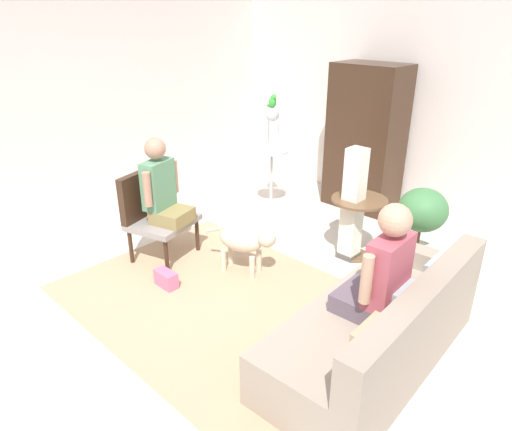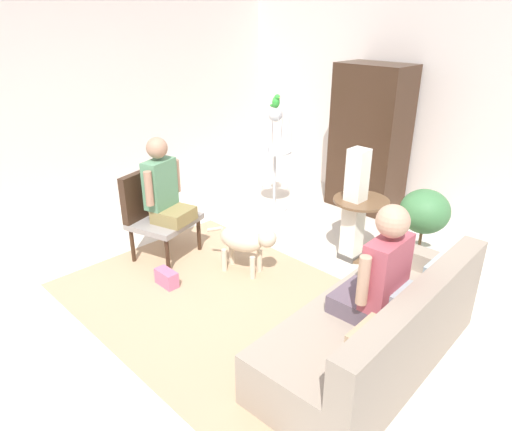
{
  "view_description": "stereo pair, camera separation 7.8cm",
  "coord_description": "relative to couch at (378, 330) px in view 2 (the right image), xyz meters",
  "views": [
    {
      "loc": [
        2.67,
        -2.47,
        2.45
      ],
      "look_at": [
        0.05,
        0.25,
        0.78
      ],
      "focal_mm": 32.54,
      "sensor_mm": 36.0,
      "label": 1
    },
    {
      "loc": [
        2.72,
        -2.42,
        2.45
      ],
      "look_at": [
        0.05,
        0.25,
        0.78
      ],
      "focal_mm": 32.54,
      "sensor_mm": 36.0,
      "label": 2
    }
  ],
  "objects": [
    {
      "name": "ground_plane",
      "position": [
        -1.39,
        -0.2,
        -0.28
      ],
      "size": [
        7.5,
        7.5,
        0.0
      ],
      "primitive_type": "plane",
      "color": "beige"
    },
    {
      "name": "back_wall",
      "position": [
        -1.39,
        2.99,
        1.07
      ],
      "size": [
        6.14,
        0.12,
        2.69
      ],
      "primitive_type": "cube",
      "color": "silver",
      "rests_on": "ground"
    },
    {
      "name": "left_wall",
      "position": [
        -4.22,
        0.1,
        1.07
      ],
      "size": [
        0.12,
        6.85,
        2.69
      ],
      "primitive_type": "cube",
      "color": "silver",
      "rests_on": "ground"
    },
    {
      "name": "area_rug",
      "position": [
        -1.45,
        -0.3,
        -0.28
      ],
      "size": [
        2.87,
        2.15,
        0.01
      ],
      "primitive_type": "cube",
      "color": "tan",
      "rests_on": "ground"
    },
    {
      "name": "couch",
      "position": [
        0.0,
        0.0,
        0.0
      ],
      "size": [
        0.95,
        2.01,
        0.78
      ],
      "color": "gray",
      "rests_on": "ground"
    },
    {
      "name": "armchair",
      "position": [
        -2.62,
        -0.18,
        0.26
      ],
      "size": [
        0.73,
        0.78,
        0.94
      ],
      "color": "#382316",
      "rests_on": "ground"
    },
    {
      "name": "person_on_couch",
      "position": [
        -0.03,
        -0.03,
        0.49
      ],
      "size": [
        0.47,
        0.56,
        0.89
      ],
      "color": "#5D4D5A"
    },
    {
      "name": "person_on_armchair",
      "position": [
        -2.48,
        -0.14,
        0.52
      ],
      "size": [
        0.5,
        0.5,
        0.87
      ],
      "color": "olive"
    },
    {
      "name": "round_end_table",
      "position": [
        -1.02,
        1.27,
        0.19
      ],
      "size": [
        0.58,
        0.58,
        0.68
      ],
      "color": "brown",
      "rests_on": "ground"
    },
    {
      "name": "dog",
      "position": [
        -1.64,
        0.21,
        0.08
      ],
      "size": [
        0.76,
        0.38,
        0.56
      ],
      "color": "beige",
      "rests_on": "ground"
    },
    {
      "name": "bird_cage_stand",
      "position": [
        -2.57,
        1.63,
        0.45
      ],
      "size": [
        0.43,
        0.43,
        1.35
      ],
      "color": "silver",
      "rests_on": "ground"
    },
    {
      "name": "parrot",
      "position": [
        -2.57,
        1.63,
        1.15
      ],
      "size": [
        0.17,
        0.1,
        0.17
      ],
      "color": "green",
      "rests_on": "bird_cage_stand"
    },
    {
      "name": "potted_plant",
      "position": [
        -0.41,
        1.43,
        0.28
      ],
      "size": [
        0.48,
        0.48,
        0.89
      ],
      "color": "beige",
      "rests_on": "ground"
    },
    {
      "name": "column_lamp",
      "position": [
        -1.06,
        1.21,
        0.32
      ],
      "size": [
        0.2,
        0.2,
        1.21
      ],
      "color": "#4C4742",
      "rests_on": "ground"
    },
    {
      "name": "armoire_cabinet",
      "position": [
        -1.79,
        2.58,
        0.65
      ],
      "size": [
        0.9,
        0.56,
        1.87
      ],
      "primitive_type": "cube",
      "color": "#382316",
      "rests_on": "ground"
    },
    {
      "name": "handbag",
      "position": [
        -2.0,
        -0.5,
        -0.2
      ],
      "size": [
        0.24,
        0.12,
        0.16
      ],
      "primitive_type": "cube",
      "color": "#D8668C",
      "rests_on": "ground"
    }
  ]
}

